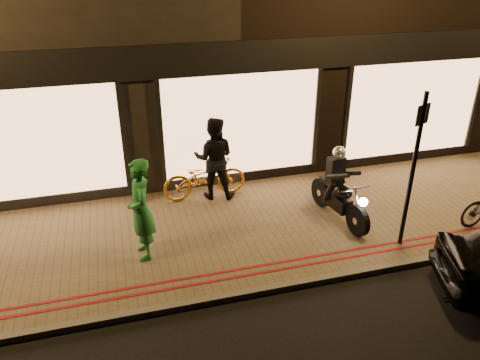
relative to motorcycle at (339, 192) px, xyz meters
name	(u,v)px	position (x,y,z in m)	size (l,w,h in m)	color
ground	(303,288)	(-1.49, -1.81, -0.73)	(90.00, 90.00, 0.00)	black
sidewalk	(267,226)	(-1.49, 0.19, -0.67)	(50.00, 4.00, 0.12)	brown
kerb_stone	(302,283)	(-1.49, -1.76, -0.67)	(50.00, 0.14, 0.12)	#59544C
red_kerb_lines	(292,264)	(-1.49, -1.26, -0.61)	(50.00, 0.26, 0.01)	maroon
motorcycle	(339,192)	(0.00, 0.00, 0.00)	(0.65, 1.94, 1.59)	black
sign_post	(414,164)	(0.77, -1.19, 1.06)	(0.33, 0.17, 3.00)	black
bicycle_gold	(205,177)	(-2.48, 1.68, -0.12)	(0.66, 1.90, 1.00)	gold
person_green	(141,210)	(-4.02, -0.26, 0.35)	(0.70, 0.46, 1.92)	#1E732F
person_dark	(214,158)	(-2.25, 1.66, 0.33)	(0.92, 0.72, 1.89)	black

